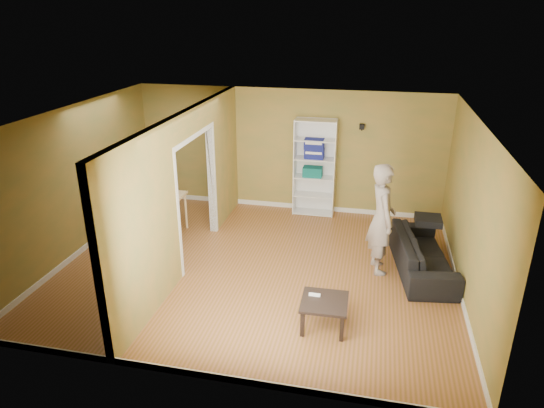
{
  "coord_description": "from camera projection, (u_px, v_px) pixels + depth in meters",
  "views": [
    {
      "loc": [
        1.78,
        -7.04,
        4.09
      ],
      "look_at": [
        0.2,
        0.2,
        1.1
      ],
      "focal_mm": 32.0,
      "sensor_mm": 36.0,
      "label": 1
    }
  ],
  "objects": [
    {
      "name": "coffee_table",
      "position": [
        324.0,
        305.0,
        6.58
      ],
      "size": [
        0.63,
        0.63,
        0.42
      ],
      "rotation": [
        0.0,
        0.0,
        0.02
      ],
      "color": "#352620",
      "rests_on": "ground"
    },
    {
      "name": "paper_box_navy_c",
      "position": [
        314.0,
        144.0,
        9.89
      ],
      "size": [
        0.4,
        0.26,
        0.2
      ],
      "primitive_type": "cube",
      "color": "navy",
      "rests_on": "bookshelf"
    },
    {
      "name": "bookshelf",
      "position": [
        315.0,
        167.0,
        10.12
      ],
      "size": [
        0.86,
        0.38,
        2.04
      ],
      "color": "white",
      "rests_on": "ground"
    },
    {
      "name": "partition",
      "position": [
        187.0,
        190.0,
        8.01
      ],
      "size": [
        0.22,
        5.5,
        2.6
      ],
      "primitive_type": null,
      "color": "#AD863A",
      "rests_on": "ground"
    },
    {
      "name": "paper_box_navy_b",
      "position": [
        314.0,
        153.0,
        9.96
      ],
      "size": [
        0.39,
        0.26,
        0.2
      ],
      "primitive_type": "cube",
      "color": "#131E4D",
      "rests_on": "bookshelf"
    },
    {
      "name": "chair_left",
      "position": [
        114.0,
        209.0,
        9.42
      ],
      "size": [
        0.54,
        0.54,
        0.95
      ],
      "primitive_type": null,
      "rotation": [
        0.0,
        0.0,
        -1.29
      ],
      "color": "tan",
      "rests_on": "ground"
    },
    {
      "name": "game_controller",
      "position": [
        315.0,
        295.0,
        6.67
      ],
      "size": [
        0.16,
        0.04,
        0.03
      ],
      "primitive_type": "cube",
      "color": "white",
      "rests_on": "coffee_table"
    },
    {
      "name": "person",
      "position": [
        383.0,
        210.0,
        7.79
      ],
      "size": [
        0.93,
        0.8,
        2.18
      ],
      "primitive_type": "imported",
      "rotation": [
        0.0,
        0.0,
        1.83
      ],
      "color": "slate",
      "rests_on": "ground"
    },
    {
      "name": "wall_speaker",
      "position": [
        362.0,
        127.0,
        9.69
      ],
      "size": [
        0.1,
        0.1,
        0.1
      ],
      "primitive_type": "cube",
      "color": "black",
      "rests_on": "room_shell"
    },
    {
      "name": "sofa",
      "position": [
        423.0,
        249.0,
        8.04
      ],
      "size": [
        2.17,
        1.17,
        0.79
      ],
      "primitive_type": "imported",
      "rotation": [
        0.0,
        0.0,
        1.71
      ],
      "color": "#2A2A2D",
      "rests_on": "ground"
    },
    {
      "name": "paper_box_teal",
      "position": [
        313.0,
        172.0,
        10.12
      ],
      "size": [
        0.4,
        0.26,
        0.2
      ],
      "primitive_type": "cube",
      "color": "teal",
      "rests_on": "bookshelf"
    },
    {
      "name": "room_shell",
      "position": [
        257.0,
        196.0,
        7.77
      ],
      "size": [
        6.5,
        6.5,
        6.5
      ],
      "color": "#9D5D3F",
      "rests_on": "ground"
    },
    {
      "name": "chair_far",
      "position": [
        165.0,
        199.0,
        9.82
      ],
      "size": [
        0.56,
        0.56,
        1.03
      ],
      "primitive_type": null,
      "rotation": [
        0.0,
        0.0,
        2.92
      ],
      "color": "tan",
      "rests_on": "ground"
    },
    {
      "name": "chair_near",
      "position": [
        139.0,
        225.0,
        8.8
      ],
      "size": [
        0.49,
        0.49,
        0.89
      ],
      "primitive_type": null,
      "rotation": [
        0.0,
        0.0,
        0.23
      ],
      "color": "tan",
      "rests_on": "ground"
    },
    {
      "name": "dining_table",
      "position": [
        150.0,
        200.0,
        9.26
      ],
      "size": [
        1.24,
        0.83,
        0.78
      ],
      "rotation": [
        0.0,
        0.0,
        0.01
      ],
      "color": "#E0B97B",
      "rests_on": "ground"
    }
  ]
}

